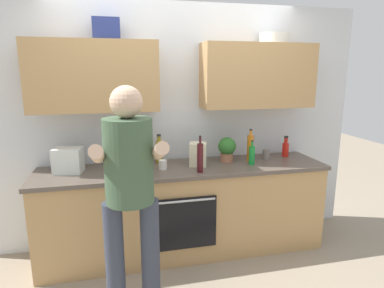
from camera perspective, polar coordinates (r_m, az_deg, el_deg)
ground_plane at (r=3.61m, az=-1.23°, el=-17.80°), size 12.00×12.00×0.00m
back_wall_unit at (r=3.41m, az=-2.28°, el=6.98°), size 4.00×0.38×2.50m
counter at (r=3.41m, az=-1.26°, el=-11.24°), size 2.84×0.67×0.90m
person_standing at (r=2.37m, az=-10.70°, el=-7.29°), size 0.49×0.45×1.73m
bottle_soda at (r=3.37m, az=10.29°, el=-1.89°), size 0.06×0.06×0.25m
bottle_hotsauce at (r=3.77m, az=15.86°, el=-0.73°), size 0.07×0.07×0.23m
bottle_juice at (r=3.49m, az=10.03°, el=-0.63°), size 0.07×0.07×0.34m
bottle_water at (r=3.30m, az=-13.08°, el=-1.81°), size 0.07×0.07×0.32m
bottle_wine at (r=3.05m, az=1.41°, el=-2.33°), size 0.06×0.06×0.35m
bottle_oil at (r=3.39m, az=-5.69°, el=-1.17°), size 0.07×0.07×0.30m
bottle_soy at (r=2.97m, az=-11.91°, el=-2.98°), size 0.05×0.05×0.35m
bottle_vinegar at (r=2.99m, az=-7.48°, el=-3.91°), size 0.05×0.05×0.22m
cup_stoneware at (r=3.61m, az=12.67°, el=-1.77°), size 0.07×0.07×0.11m
cup_coffee at (r=3.18m, az=-5.08°, el=-3.59°), size 0.08×0.08×0.09m
potted_herb at (r=3.43m, az=6.07°, el=-0.75°), size 0.18×0.18×0.26m
grocery_bag_produce at (r=3.25m, az=-20.62°, el=-2.68°), size 0.28×0.23×0.23m
grocery_bag_rice at (r=3.28m, az=1.04°, el=-1.77°), size 0.20×0.20×0.23m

